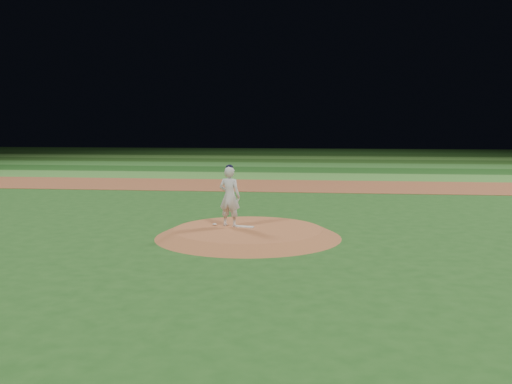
% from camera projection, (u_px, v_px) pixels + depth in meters
% --- Properties ---
extents(ground, '(120.00, 120.00, 0.00)m').
position_uv_depth(ground, '(248.00, 237.00, 16.91)').
color(ground, '#1F4F19').
rests_on(ground, ground).
extents(infield_dirt_band, '(70.00, 6.00, 0.02)m').
position_uv_depth(infield_dirt_band, '(282.00, 186.00, 30.71)').
color(infield_dirt_band, brown).
rests_on(infield_dirt_band, ground).
extents(outfield_stripe_0, '(70.00, 5.00, 0.02)m').
position_uv_depth(outfield_stripe_0, '(288.00, 176.00, 36.14)').
color(outfield_stripe_0, '#3C7C2D').
rests_on(outfield_stripe_0, ground).
extents(outfield_stripe_1, '(70.00, 5.00, 0.02)m').
position_uv_depth(outfield_stripe_1, '(292.00, 170.00, 41.07)').
color(outfield_stripe_1, '#194717').
rests_on(outfield_stripe_1, ground).
extents(outfield_stripe_2, '(70.00, 5.00, 0.02)m').
position_uv_depth(outfield_stripe_2, '(296.00, 165.00, 46.00)').
color(outfield_stripe_2, '#2E6C27').
rests_on(outfield_stripe_2, ground).
extents(outfield_stripe_3, '(70.00, 5.00, 0.02)m').
position_uv_depth(outfield_stripe_3, '(298.00, 161.00, 50.93)').
color(outfield_stripe_3, '#1F4616').
rests_on(outfield_stripe_3, ground).
extents(outfield_stripe_4, '(70.00, 5.00, 0.02)m').
position_uv_depth(outfield_stripe_4, '(300.00, 158.00, 55.86)').
color(outfield_stripe_4, '#386D27').
rests_on(outfield_stripe_4, ground).
extents(outfield_stripe_5, '(70.00, 5.00, 0.02)m').
position_uv_depth(outfield_stripe_5, '(302.00, 155.00, 60.79)').
color(outfield_stripe_5, '#1B3F14').
rests_on(outfield_stripe_5, ground).
extents(pitchers_mound, '(5.50, 5.50, 0.25)m').
position_uv_depth(pitchers_mound, '(248.00, 233.00, 16.89)').
color(pitchers_mound, '#A35A32').
rests_on(pitchers_mound, ground).
extents(pitching_rubber, '(0.67, 0.31, 0.03)m').
position_uv_depth(pitching_rubber, '(243.00, 227.00, 17.11)').
color(pitching_rubber, silver).
rests_on(pitching_rubber, pitchers_mound).
extents(rosin_bag, '(0.13, 0.13, 0.07)m').
position_uv_depth(rosin_bag, '(215.00, 224.00, 17.36)').
color(rosin_bag, beige).
rests_on(rosin_bag, pitchers_mound).
extents(pitcher_on_mound, '(0.75, 0.59, 1.87)m').
position_uv_depth(pitcher_on_mound, '(230.00, 196.00, 17.12)').
color(pitcher_on_mound, silver).
rests_on(pitcher_on_mound, pitchers_mound).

